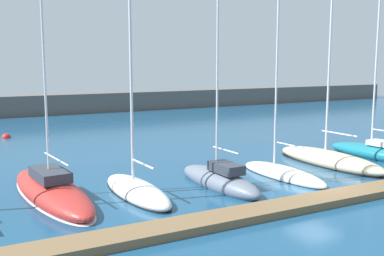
{
  "coord_description": "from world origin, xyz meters",
  "views": [
    {
      "loc": [
        -17.11,
        -17.98,
        6.79
      ],
      "look_at": [
        -4.48,
        5.66,
        2.88
      ],
      "focal_mm": 42.7,
      "sensor_mm": 36.0,
      "label": 1
    }
  ],
  "objects_px": {
    "sailboat_slate_fourth": "(219,180)",
    "sailboat_ivory_fifth": "(283,173)",
    "sailboat_sand_sixth": "(329,159)",
    "mooring_buoy_red": "(6,138)",
    "sailboat_red_second": "(51,190)",
    "sailboat_teal_seventh": "(380,151)",
    "sailboat_white_third": "(137,189)"
  },
  "relations": [
    {
      "from": "sailboat_sand_sixth",
      "to": "sailboat_teal_seventh",
      "type": "height_order",
      "value": "sailboat_teal_seventh"
    },
    {
      "from": "sailboat_sand_sixth",
      "to": "mooring_buoy_red",
      "type": "bearing_deg",
      "value": 36.92
    },
    {
      "from": "sailboat_ivory_fifth",
      "to": "mooring_buoy_red",
      "type": "height_order",
      "value": "sailboat_ivory_fifth"
    },
    {
      "from": "sailboat_sand_sixth",
      "to": "sailboat_slate_fourth",
      "type": "bearing_deg",
      "value": 94.79
    },
    {
      "from": "sailboat_sand_sixth",
      "to": "mooring_buoy_red",
      "type": "distance_m",
      "value": 27.99
    },
    {
      "from": "sailboat_white_third",
      "to": "mooring_buoy_red",
      "type": "bearing_deg",
      "value": 6.82
    },
    {
      "from": "sailboat_white_third",
      "to": "sailboat_slate_fourth",
      "type": "relative_size",
      "value": 1.28
    },
    {
      "from": "sailboat_red_second",
      "to": "mooring_buoy_red",
      "type": "height_order",
      "value": "sailboat_red_second"
    },
    {
      "from": "sailboat_red_second",
      "to": "sailboat_white_third",
      "type": "xyz_separation_m",
      "value": [
        3.91,
        -1.74,
        -0.07
      ]
    },
    {
      "from": "sailboat_red_second",
      "to": "sailboat_white_third",
      "type": "bearing_deg",
      "value": -119.89
    },
    {
      "from": "mooring_buoy_red",
      "to": "sailboat_teal_seventh",
      "type": "bearing_deg",
      "value": -44.41
    },
    {
      "from": "mooring_buoy_red",
      "to": "sailboat_slate_fourth",
      "type": "bearing_deg",
      "value": -69.68
    },
    {
      "from": "sailboat_red_second",
      "to": "sailboat_ivory_fifth",
      "type": "relative_size",
      "value": 1.5
    },
    {
      "from": "sailboat_ivory_fifth",
      "to": "sailboat_teal_seventh",
      "type": "bearing_deg",
      "value": -88.64
    },
    {
      "from": "sailboat_slate_fourth",
      "to": "sailboat_sand_sixth",
      "type": "bearing_deg",
      "value": -85.64
    },
    {
      "from": "sailboat_slate_fourth",
      "to": "sailboat_ivory_fifth",
      "type": "xyz_separation_m",
      "value": [
        4.4,
        -0.02,
        -0.15
      ]
    },
    {
      "from": "mooring_buoy_red",
      "to": "sailboat_white_third",
      "type": "bearing_deg",
      "value": -80.22
    },
    {
      "from": "sailboat_white_third",
      "to": "sailboat_slate_fourth",
      "type": "xyz_separation_m",
      "value": [
        4.61,
        -0.54,
        0.06
      ]
    },
    {
      "from": "sailboat_white_third",
      "to": "sailboat_sand_sixth",
      "type": "distance_m",
      "value": 13.89
    },
    {
      "from": "sailboat_slate_fourth",
      "to": "sailboat_ivory_fifth",
      "type": "relative_size",
      "value": 0.77
    },
    {
      "from": "sailboat_white_third",
      "to": "sailboat_teal_seventh",
      "type": "xyz_separation_m",
      "value": [
        18.49,
        0.41,
        0.17
      ]
    },
    {
      "from": "sailboat_ivory_fifth",
      "to": "sailboat_teal_seventh",
      "type": "distance_m",
      "value": 9.53
    },
    {
      "from": "sailboat_slate_fourth",
      "to": "sailboat_teal_seventh",
      "type": "height_order",
      "value": "sailboat_teal_seventh"
    },
    {
      "from": "sailboat_slate_fourth",
      "to": "sailboat_sand_sixth",
      "type": "relative_size",
      "value": 0.77
    },
    {
      "from": "sailboat_ivory_fifth",
      "to": "mooring_buoy_red",
      "type": "xyz_separation_m",
      "value": [
        -12.86,
        22.84,
        -0.24
      ]
    },
    {
      "from": "sailboat_teal_seventh",
      "to": "sailboat_white_third",
      "type": "bearing_deg",
      "value": 85.46
    },
    {
      "from": "sailboat_white_third",
      "to": "sailboat_sand_sixth",
      "type": "bearing_deg",
      "value": -90.38
    },
    {
      "from": "mooring_buoy_red",
      "to": "sailboat_red_second",
      "type": "bearing_deg",
      "value": -90.19
    },
    {
      "from": "sailboat_teal_seventh",
      "to": "mooring_buoy_red",
      "type": "relative_size",
      "value": 23.16
    },
    {
      "from": "sailboat_red_second",
      "to": "sailboat_ivory_fifth",
      "type": "bearing_deg",
      "value": -105.97
    },
    {
      "from": "sailboat_white_third",
      "to": "sailboat_ivory_fifth",
      "type": "distance_m",
      "value": 9.03
    },
    {
      "from": "sailboat_white_third",
      "to": "sailboat_slate_fourth",
      "type": "bearing_deg",
      "value": -99.62
    }
  ]
}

